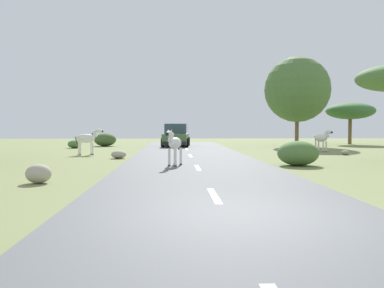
{
  "coord_description": "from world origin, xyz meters",
  "views": [
    {
      "loc": [
        -1.34,
        -6.83,
        1.61
      ],
      "look_at": [
        -0.39,
        13.0,
        0.72
      ],
      "focal_mm": 37.4,
      "sensor_mm": 36.0,
      "label": 1
    }
  ],
  "objects_px": {
    "rock_2": "(38,174)",
    "zebra_1": "(322,138)",
    "zebra_0": "(174,144)",
    "zebra_3": "(87,139)",
    "bush_1": "(298,153)",
    "bush_4": "(105,140)",
    "tree_6": "(297,90)",
    "rock_0": "(345,153)",
    "tree_2": "(350,111)",
    "bush_0": "(75,144)",
    "car_0": "(176,136)",
    "rock_1": "(119,154)"
  },
  "relations": [
    {
      "from": "zebra_0",
      "to": "bush_4",
      "type": "relative_size",
      "value": 0.85
    },
    {
      "from": "zebra_3",
      "to": "rock_1",
      "type": "height_order",
      "value": "zebra_3"
    },
    {
      "from": "zebra_1",
      "to": "rock_2",
      "type": "distance_m",
      "value": 18.53
    },
    {
      "from": "bush_0",
      "to": "rock_2",
      "type": "height_order",
      "value": "bush_0"
    },
    {
      "from": "zebra_1",
      "to": "rock_2",
      "type": "bearing_deg",
      "value": 20.47
    },
    {
      "from": "zebra_1",
      "to": "rock_2",
      "type": "xyz_separation_m",
      "value": [
        -13.07,
        -13.13,
        -0.57
      ]
    },
    {
      "from": "tree_2",
      "to": "tree_6",
      "type": "bearing_deg",
      "value": -154.32
    },
    {
      "from": "bush_4",
      "to": "rock_1",
      "type": "relative_size",
      "value": 2.35
    },
    {
      "from": "bush_0",
      "to": "bush_4",
      "type": "bearing_deg",
      "value": 57.95
    },
    {
      "from": "tree_2",
      "to": "bush_1",
      "type": "bearing_deg",
      "value": -119.56
    },
    {
      "from": "zebra_3",
      "to": "bush_1",
      "type": "xyz_separation_m",
      "value": [
        9.84,
        -6.48,
        -0.4
      ]
    },
    {
      "from": "car_0",
      "to": "rock_2",
      "type": "xyz_separation_m",
      "value": [
        -4.02,
        -19.58,
        -0.58
      ]
    },
    {
      "from": "zebra_3",
      "to": "bush_1",
      "type": "height_order",
      "value": "zebra_3"
    },
    {
      "from": "tree_6",
      "to": "bush_0",
      "type": "height_order",
      "value": "tree_6"
    },
    {
      "from": "bush_0",
      "to": "bush_4",
      "type": "relative_size",
      "value": 0.56
    },
    {
      "from": "bush_0",
      "to": "rock_0",
      "type": "bearing_deg",
      "value": -24.72
    },
    {
      "from": "rock_2",
      "to": "zebra_1",
      "type": "bearing_deg",
      "value": 45.14
    },
    {
      "from": "zebra_0",
      "to": "rock_1",
      "type": "bearing_deg",
      "value": -37.21
    },
    {
      "from": "bush_4",
      "to": "rock_2",
      "type": "bearing_deg",
      "value": -85.49
    },
    {
      "from": "tree_6",
      "to": "bush_0",
      "type": "xyz_separation_m",
      "value": [
        -17.18,
        -2.47,
        -4.25
      ]
    },
    {
      "from": "tree_2",
      "to": "bush_4",
      "type": "relative_size",
      "value": 2.41
    },
    {
      "from": "car_0",
      "to": "bush_0",
      "type": "relative_size",
      "value": 4.58
    },
    {
      "from": "bush_0",
      "to": "bush_1",
      "type": "distance_m",
      "value": 18.17
    },
    {
      "from": "zebra_1",
      "to": "rock_1",
      "type": "bearing_deg",
      "value": -3.87
    },
    {
      "from": "bush_1",
      "to": "rock_0",
      "type": "xyz_separation_m",
      "value": [
        4.49,
        5.73,
        -0.37
      ]
    },
    {
      "from": "car_0",
      "to": "zebra_0",
      "type": "bearing_deg",
      "value": 93.81
    },
    {
      "from": "zebra_3",
      "to": "rock_2",
      "type": "xyz_separation_m",
      "value": [
        0.99,
        -11.1,
        -0.63
      ]
    },
    {
      "from": "bush_1",
      "to": "rock_2",
      "type": "height_order",
      "value": "bush_1"
    },
    {
      "from": "zebra_0",
      "to": "bush_0",
      "type": "distance_m",
      "value": 15.5
    },
    {
      "from": "bush_4",
      "to": "rock_0",
      "type": "xyz_separation_m",
      "value": [
        14.99,
        -10.49,
        -0.39
      ]
    },
    {
      "from": "zebra_1",
      "to": "rock_0",
      "type": "relative_size",
      "value": 3.28
    },
    {
      "from": "tree_2",
      "to": "zebra_0",
      "type": "bearing_deg",
      "value": -129.54
    },
    {
      "from": "tree_2",
      "to": "bush_0",
      "type": "bearing_deg",
      "value": -167.23
    },
    {
      "from": "car_0",
      "to": "rock_2",
      "type": "height_order",
      "value": "car_0"
    },
    {
      "from": "tree_2",
      "to": "bush_0",
      "type": "relative_size",
      "value": 4.3
    },
    {
      "from": "zebra_0",
      "to": "car_0",
      "type": "distance_m",
      "value": 15.23
    },
    {
      "from": "zebra_3",
      "to": "bush_1",
      "type": "relative_size",
      "value": 0.9
    },
    {
      "from": "car_0",
      "to": "rock_2",
      "type": "distance_m",
      "value": 19.99
    },
    {
      "from": "tree_6",
      "to": "bush_1",
      "type": "height_order",
      "value": "tree_6"
    },
    {
      "from": "zebra_3",
      "to": "tree_2",
      "type": "distance_m",
      "value": 23.81
    },
    {
      "from": "zebra_1",
      "to": "bush_0",
      "type": "xyz_separation_m",
      "value": [
        -16.45,
        4.93,
        -0.55
      ]
    },
    {
      "from": "tree_2",
      "to": "bush_1",
      "type": "relative_size",
      "value": 2.5
    },
    {
      "from": "zebra_0",
      "to": "zebra_3",
      "type": "relative_size",
      "value": 0.97
    },
    {
      "from": "tree_6",
      "to": "tree_2",
      "type": "bearing_deg",
      "value": 25.68
    },
    {
      "from": "rock_0",
      "to": "zebra_0",
      "type": "bearing_deg",
      "value": -147.76
    },
    {
      "from": "tree_2",
      "to": "rock_2",
      "type": "xyz_separation_m",
      "value": [
        -19.4,
        -23.22,
        -2.66
      ]
    },
    {
      "from": "tree_6",
      "to": "rock_0",
      "type": "distance_m",
      "value": 11.09
    },
    {
      "from": "zebra_3",
      "to": "tree_6",
      "type": "xyz_separation_m",
      "value": [
        14.78,
        9.42,
        3.64
      ]
    },
    {
      "from": "bush_1",
      "to": "bush_0",
      "type": "bearing_deg",
      "value": 132.35
    },
    {
      "from": "zebra_0",
      "to": "rock_0",
      "type": "xyz_separation_m",
      "value": [
        9.51,
        6.0,
        -0.78
      ]
    }
  ]
}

